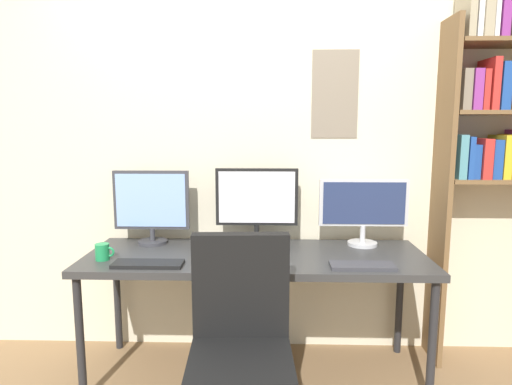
% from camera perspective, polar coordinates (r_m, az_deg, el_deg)
% --- Properties ---
extents(wall_back, '(4.34, 0.11, 2.60)m').
position_cam_1_polar(wall_back, '(2.88, 0.23, 5.25)').
color(wall_back, beige).
rests_on(wall_back, ground_plane).
extents(desk, '(1.94, 0.68, 0.74)m').
position_cam_1_polar(desk, '(2.58, -0.03, -9.08)').
color(desk, '#333333').
rests_on(desk, ground_plane).
extents(bookshelf, '(0.83, 0.28, 2.25)m').
position_cam_1_polar(bookshelf, '(3.03, 29.48, 8.24)').
color(bookshelf, brown).
rests_on(bookshelf, ground_plane).
extents(office_chair, '(0.52, 0.52, 0.99)m').
position_cam_1_polar(office_chair, '(2.10, -1.96, -21.97)').
color(office_chair, '#2D2D33').
rests_on(office_chair, ground_plane).
extents(monitor_left, '(0.47, 0.18, 0.46)m').
position_cam_1_polar(monitor_left, '(2.81, -13.29, -1.52)').
color(monitor_left, '#38383D').
rests_on(monitor_left, desk).
extents(monitor_center, '(0.50, 0.18, 0.47)m').
position_cam_1_polar(monitor_center, '(2.71, 0.10, -1.21)').
color(monitor_center, black).
rests_on(monitor_center, desk).
extents(monitor_right, '(0.54, 0.18, 0.41)m').
position_cam_1_polar(monitor_right, '(2.78, 13.65, -1.91)').
color(monitor_right, silver).
rests_on(monitor_right, desk).
extents(keyboard_left, '(0.37, 0.13, 0.02)m').
position_cam_1_polar(keyboard_left, '(2.43, -13.71, -8.91)').
color(keyboard_left, black).
rests_on(keyboard_left, desk).
extents(keyboard_right, '(0.33, 0.13, 0.02)m').
position_cam_1_polar(keyboard_right, '(2.39, 13.51, -9.16)').
color(keyboard_right, '#38383D').
rests_on(keyboard_right, desk).
extents(computer_mouse, '(0.06, 0.10, 0.03)m').
position_cam_1_polar(computer_mouse, '(2.36, -5.99, -9.07)').
color(computer_mouse, silver).
rests_on(computer_mouse, desk).
extents(coffee_mug, '(0.11, 0.08, 0.09)m').
position_cam_1_polar(coffee_mug, '(2.59, -19.10, -7.23)').
color(coffee_mug, '#1E8C4C').
rests_on(coffee_mug, desk).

